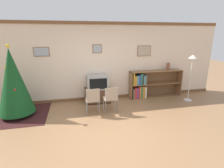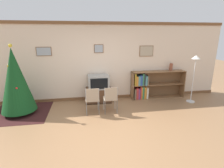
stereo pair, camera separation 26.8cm
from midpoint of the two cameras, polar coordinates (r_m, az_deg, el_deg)
The scene contains 11 objects.
ground_plane at distance 4.36m, azimuth 0.37°, elevation -15.72°, with size 24.00×24.00×0.00m, color #936B47.
wall_back at distance 6.17m, azimuth -3.37°, elevation 7.15°, with size 9.18×0.11×2.70m.
area_rug at distance 5.94m, azimuth -26.53°, elevation -8.47°, with size 1.66×1.60×0.01m.
christmas_tree at distance 5.63m, azimuth -27.80°, elevation 1.05°, with size 0.98×0.98×2.04m.
tv_console at distance 6.11m, azimuth -3.08°, elevation -3.60°, with size 0.87×0.53×0.50m.
television at distance 5.97m, azimuth -3.15°, elevation 0.71°, with size 0.70×0.50×0.46m.
folding_chair_left at distance 5.11m, azimuth -4.92°, elevation -4.94°, with size 0.40×0.40×0.82m.
folding_chair_right at distance 5.17m, azimuth 1.03°, elevation -4.62°, with size 0.40×0.40×0.82m.
bookshelf at distance 6.57m, azimuth 12.94°, elevation -0.50°, with size 1.98×0.36×1.00m.
vase at distance 6.80m, azimuth 19.77°, elevation 5.26°, with size 0.12×0.12×0.27m.
standing_lamp at distance 6.52m, azimuth 26.53°, elevation 5.10°, with size 0.28×0.28×1.63m.
Camera 2 is at (-0.50, -3.69, 2.28)m, focal length 28.00 mm.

